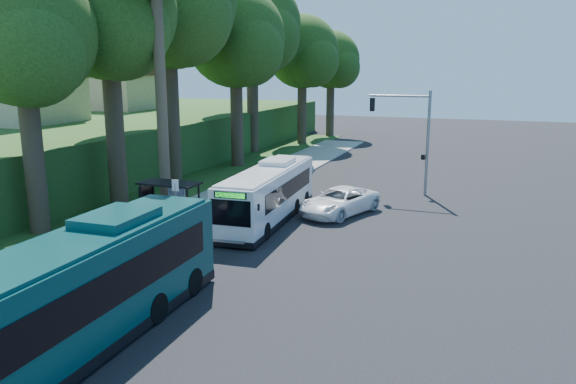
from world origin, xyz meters
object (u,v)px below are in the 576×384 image
at_px(bus_shelter, 167,195).
at_px(pickup, 340,201).
at_px(teal_bus, 80,290).
at_px(white_bus, 269,193).

height_order(bus_shelter, pickup, bus_shelter).
distance_m(bus_shelter, teal_bus, 13.15).
bearing_deg(pickup, teal_bus, -80.16).
height_order(white_bus, teal_bus, teal_bus).
distance_m(bus_shelter, white_bus, 5.59).
bearing_deg(white_bus, pickup, 35.10).
bearing_deg(bus_shelter, white_bus, 36.12).
distance_m(white_bus, teal_bus, 15.59).
xyz_separation_m(teal_bus, pickup, (3.26, 18.27, -1.08)).
relative_size(bus_shelter, teal_bus, 0.25).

